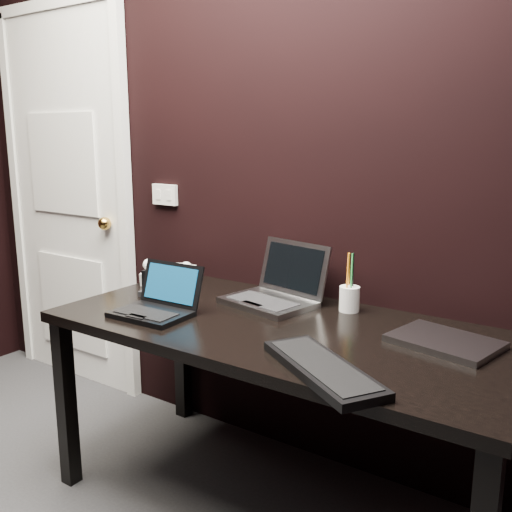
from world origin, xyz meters
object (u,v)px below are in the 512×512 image
Objects in this scene: desk_phone at (169,274)px; mobile_phone at (148,286)px; door at (68,201)px; ext_keyboard at (323,369)px; desk at (282,345)px; pen_cup at (349,298)px; netbook at (157,305)px; closed_laptop at (445,342)px; silver_laptop at (275,292)px.

desk_phone reaches higher than mobile_phone.
door is 2.10m from ext_keyboard.
door reaches higher than desk.
desk_phone is 1.09× the size of pen_cup.
ext_keyboard is 1.16m from desk_phone.
netbook is 0.80× the size of closed_laptop.
silver_laptop is 1.58× the size of desk_phone.
desk_phone is (-0.57, -0.01, -0.00)m from silver_laptop.
door is 1.80m from pen_cup.
silver_laptop is 0.30m from pen_cup.
desk is 4.27× the size of silver_laptop.
silver_laptop is at bearing 127.95° from desk.
netbook is 2.73× the size of mobile_phone.
mobile_phone is (-0.51, -0.21, -0.01)m from silver_laptop.
desk is 0.29m from silver_laptop.
ext_keyboard is (1.97, -0.68, -0.29)m from door.
closed_laptop is (2.19, -0.25, -0.29)m from door.
netbook is 1.27× the size of pen_cup.
desk_phone is at bearing -178.64° from silver_laptop.
desk_phone is at bearing 107.83° from mobile_phone.
netbook is at bearing -128.00° from silver_laptop.
door is at bearing 173.52° from silver_laptop.
ext_keyboard is at bearing -42.84° from desk.
netbook reaches higher than mobile_phone.
desk_phone is at bearing -11.23° from door.
pen_cup is at bearing 159.30° from closed_laptop.
netbook reaches higher than desk.
closed_laptop is 3.43× the size of mobile_phone.
netbook reaches higher than ext_keyboard.
netbook is 1.04m from closed_laptop.
mobile_phone is (0.06, -0.19, -0.00)m from desk_phone.
desk is at bearing 0.06° from mobile_phone.
closed_laptop is 0.44m from pen_cup.
pen_cup reaches higher than closed_laptop.
closed_laptop is (1.00, 0.29, -0.03)m from netbook.
desk is at bearing -12.82° from door.
door is at bearing 155.52° from netbook.
door is at bearing 167.18° from desk.
mobile_phone reaches higher than closed_laptop.
door reaches higher than desk_phone.
desk is 7.40× the size of pen_cup.
desk is 15.90× the size of mobile_phone.
closed_laptop is at bearing 12.87° from desk.
silver_laptop reaches higher than desk_phone.
closed_laptop is 1.22m from mobile_phone.
closed_laptop is 1.60× the size of pen_cup.
netbook is 1.16× the size of desk_phone.
ext_keyboard reaches higher than closed_laptop.
silver_laptop reaches higher than ext_keyboard.
mobile_phone is at bearing 141.73° from netbook.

